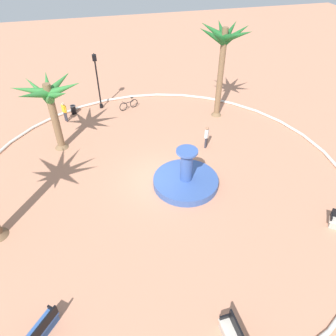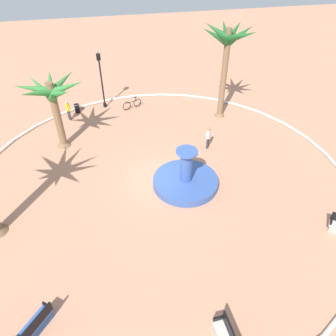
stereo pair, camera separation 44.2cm
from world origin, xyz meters
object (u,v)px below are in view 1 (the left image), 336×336
fountain (186,180)px  person_cyclist_helmet (64,111)px  bicycle_red_frame (129,105)px  lamppost (97,77)px  person_cyclist_photo (207,136)px  palm_tree_near_fountain (50,99)px  palm_tree_mid_plaza (224,46)px  bench_east (41,330)px  trash_bin (73,109)px

fountain → person_cyclist_helmet: fountain is taller
bicycle_red_frame → lamppost: bearing=-18.8°
person_cyclist_helmet → person_cyclist_photo: person_cyclist_photo is taller
person_cyclist_helmet → palm_tree_near_fountain: bearing=84.9°
fountain → bicycle_red_frame: fountain is taller
bicycle_red_frame → person_cyclist_helmet: (5.05, 0.80, 0.51)m
palm_tree_mid_plaza → bicycle_red_frame: bearing=-21.8°
bicycle_red_frame → person_cyclist_helmet: person_cyclist_helmet is taller
bicycle_red_frame → person_cyclist_helmet: size_ratio=1.01×
palm_tree_mid_plaza → bicycle_red_frame: palm_tree_mid_plaza is taller
palm_tree_near_fountain → bench_east: (0.56, 12.86, -3.38)m
palm_tree_near_fountain → bench_east: size_ratio=3.19×
palm_tree_near_fountain → lamppost: bearing=-121.4°
lamppost → bicycle_red_frame: bearing=161.2°
trash_bin → bicycle_red_frame: size_ratio=0.45×
fountain → bench_east: bearing=42.1°
lamppost → person_cyclist_photo: bearing=131.2°
palm_tree_mid_plaza → person_cyclist_helmet: 12.74m
fountain → lamppost: size_ratio=0.85×
palm_tree_mid_plaza → person_cyclist_photo: palm_tree_mid_plaza is taller
person_cyclist_photo → fountain: bearing=54.3°
palm_tree_near_fountain → person_cyclist_helmet: bearing=-95.1°
person_cyclist_helmet → fountain: bearing=126.6°
lamppost → trash_bin: bearing=12.1°
trash_bin → palm_tree_near_fountain: bearing=79.0°
bicycle_red_frame → palm_tree_near_fountain: bearing=39.4°
person_cyclist_helmet → lamppost: bearing=-151.2°
palm_tree_near_fountain → bicycle_red_frame: 7.72m
palm_tree_near_fountain → fountain: bearing=141.6°
palm_tree_mid_plaza → bench_east: bearing=49.1°
bench_east → person_cyclist_photo: (-10.31, -10.51, 0.56)m
lamppost → trash_bin: (2.25, 0.48, -2.29)m
palm_tree_mid_plaza → person_cyclist_helmet: palm_tree_mid_plaza is taller
fountain → bench_east: (7.86, 7.09, 0.00)m
bench_east → person_cyclist_helmet: person_cyclist_helmet is taller
palm_tree_near_fountain → palm_tree_mid_plaza: palm_tree_mid_plaza is taller
palm_tree_near_fountain → lamppost: palm_tree_near_fountain is taller
bench_east → person_cyclist_photo: size_ratio=0.96×
fountain → bench_east: size_ratio=2.51×
bench_east → trash_bin: 17.62m
palm_tree_mid_plaza → trash_bin: (11.17, -2.95, -5.06)m
lamppost → person_cyclist_helmet: 3.69m
palm_tree_mid_plaza → person_cyclist_photo: size_ratio=4.31×
trash_bin → person_cyclist_photo: (-8.84, 7.04, 0.52)m
palm_tree_near_fountain → person_cyclist_photo: size_ratio=3.06×
palm_tree_mid_plaza → trash_bin: palm_tree_mid_plaza is taller
bench_east → lamppost: (-3.72, -18.04, 2.33)m
lamppost → person_cyclist_helmet: lamppost is taller
bicycle_red_frame → person_cyclist_photo: (-4.38, 6.77, 0.52)m
fountain → trash_bin: size_ratio=5.33×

